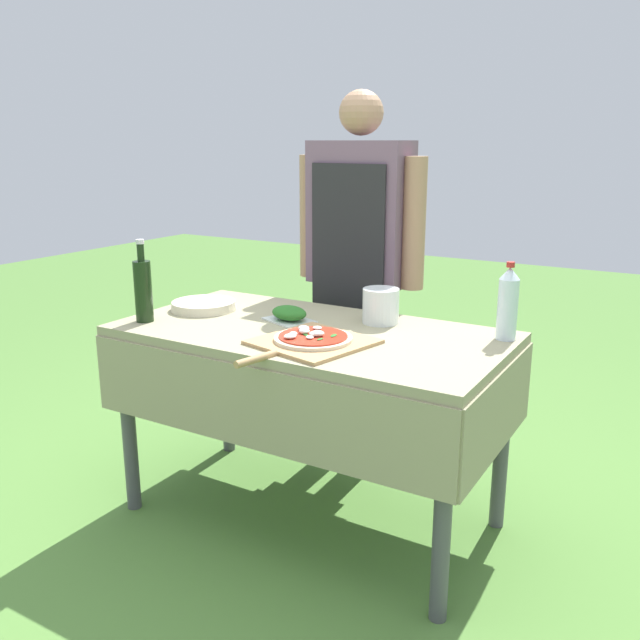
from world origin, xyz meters
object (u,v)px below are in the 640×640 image
(person_cook, at_px, (359,250))
(mixing_tub, at_px, (381,306))
(oil_bottle, at_px, (143,289))
(water_bottle, at_px, (508,303))
(pizza_on_peel, at_px, (311,340))
(herb_container, at_px, (289,314))
(plate_stack, at_px, (204,306))
(prep_table, at_px, (310,357))

(person_cook, distance_m, mixing_tub, 0.48)
(person_cook, distance_m, oil_bottle, 0.94)
(water_bottle, bearing_deg, pizza_on_peel, -144.12)
(water_bottle, xyz_separation_m, herb_container, (-0.76, -0.18, -0.10))
(mixing_tub, height_order, plate_stack, mixing_tub)
(prep_table, distance_m, person_cook, 0.66)
(prep_table, xyz_separation_m, pizza_on_peel, (0.10, -0.16, 0.12))
(herb_container, bearing_deg, oil_bottle, -149.16)
(water_bottle, distance_m, plate_stack, 1.18)
(person_cook, height_order, oil_bottle, person_cook)
(person_cook, height_order, plate_stack, person_cook)
(prep_table, height_order, pizza_on_peel, pizza_on_peel)
(herb_container, bearing_deg, mixing_tub, 26.55)
(oil_bottle, bearing_deg, mixing_tub, 29.18)
(pizza_on_peel, bearing_deg, plate_stack, 176.17)
(prep_table, relative_size, plate_stack, 5.44)
(oil_bottle, bearing_deg, plate_stack, 73.74)
(oil_bottle, relative_size, mixing_tub, 2.28)
(pizza_on_peel, distance_m, water_bottle, 0.68)
(person_cook, distance_m, water_bottle, 0.82)
(water_bottle, bearing_deg, oil_bottle, -159.72)
(water_bottle, height_order, plate_stack, water_bottle)
(mixing_tub, bearing_deg, pizza_on_peel, -102.22)
(pizza_on_peel, relative_size, water_bottle, 1.98)
(water_bottle, xyz_separation_m, mixing_tub, (-0.46, -0.02, -0.06))
(prep_table, relative_size, oil_bottle, 4.56)
(prep_table, distance_m, water_bottle, 0.72)
(prep_table, bearing_deg, herb_container, 155.74)
(pizza_on_peel, xyz_separation_m, plate_stack, (-0.62, 0.19, 0.00))
(herb_container, distance_m, mixing_tub, 0.34)
(prep_table, distance_m, herb_container, 0.19)
(herb_container, xyz_separation_m, plate_stack, (-0.39, -0.03, -0.01))
(prep_table, distance_m, oil_bottle, 0.67)
(pizza_on_peel, distance_m, oil_bottle, 0.70)
(mixing_tub, bearing_deg, oil_bottle, -150.82)
(prep_table, xyz_separation_m, herb_container, (-0.13, 0.06, 0.13))
(oil_bottle, relative_size, plate_stack, 1.19)
(person_cook, bearing_deg, oil_bottle, 61.49)
(person_cook, distance_m, plate_stack, 0.71)
(plate_stack, bearing_deg, herb_container, 3.91)
(oil_bottle, relative_size, water_bottle, 1.15)
(pizza_on_peel, bearing_deg, prep_table, 135.16)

